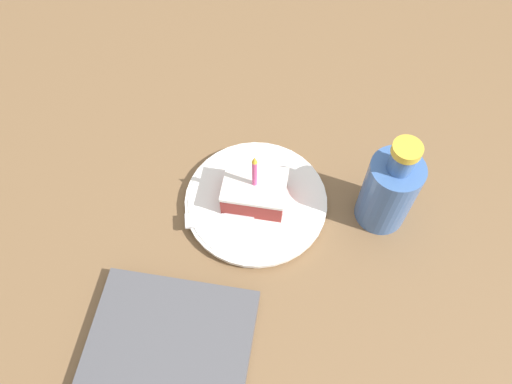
{
  "coord_description": "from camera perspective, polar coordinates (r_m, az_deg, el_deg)",
  "views": [
    {
      "loc": [
        0.4,
        0.05,
        0.69
      ],
      "look_at": [
        0.02,
        -0.02,
        0.04
      ],
      "focal_mm": 35.0,
      "sensor_mm": 36.0,
      "label": 1
    }
  ],
  "objects": [
    {
      "name": "cake_slice",
      "position": [
        0.76,
        -0.15,
        0.13
      ],
      "size": [
        0.07,
        0.09,
        0.11
      ],
      "color": "#99332D",
      "rests_on": "plate"
    },
    {
      "name": "marble_board",
      "position": [
        0.7,
        -10.7,
        -19.98
      ],
      "size": [
        0.26,
        0.22,
        0.02
      ],
      "color": "#4C4C51",
      "rests_on": "ground_plane"
    },
    {
      "name": "plate",
      "position": [
        0.78,
        -0.0,
        -1.13
      ],
      "size": [
        0.22,
        0.22,
        0.02
      ],
      "color": "white",
      "rests_on": "ground_plane"
    },
    {
      "name": "bottle",
      "position": [
        0.75,
        14.98,
        0.37
      ],
      "size": [
        0.08,
        0.08,
        0.18
      ],
      "color": "#3F66A5",
      "rests_on": "ground_plane"
    },
    {
      "name": "ground_plane",
      "position": [
        0.82,
        1.34,
        -1.31
      ],
      "size": [
        2.4,
        2.4,
        0.04
      ],
      "color": "brown",
      "rests_on": "ground"
    },
    {
      "name": "fork",
      "position": [
        0.76,
        -2.2,
        -2.78
      ],
      "size": [
        0.07,
        0.18,
        0.0
      ],
      "color": "silver",
      "rests_on": "plate"
    }
  ]
}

